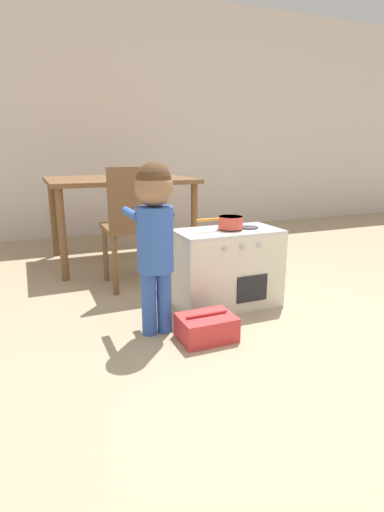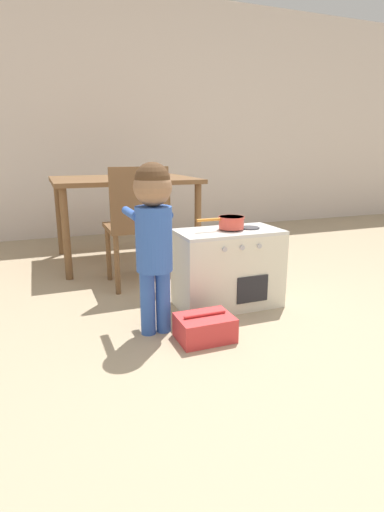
% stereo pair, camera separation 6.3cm
% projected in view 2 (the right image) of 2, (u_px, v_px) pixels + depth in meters
% --- Properties ---
extents(ground_plane, '(16.00, 16.00, 0.00)m').
position_uv_depth(ground_plane, '(299.00, 376.00, 1.73)').
color(ground_plane, tan).
extents(wall_back, '(10.00, 0.06, 2.60)m').
position_uv_depth(wall_back, '(124.00, 118.00, 4.46)').
color(wall_back, beige).
rests_on(wall_back, ground_plane).
extents(play_kitchen, '(0.64, 0.35, 0.49)m').
position_uv_depth(play_kitchen, '(228.00, 268.00, 2.47)').
color(play_kitchen, silver).
rests_on(play_kitchen, ground_plane).
extents(toy_pot, '(0.30, 0.16, 0.07)m').
position_uv_depth(toy_pot, '(231.00, 222.00, 2.40)').
color(toy_pot, '#E04C3D').
rests_on(toy_pot, play_kitchen).
extents(child_figure, '(0.21, 0.36, 0.90)m').
position_uv_depth(child_figure, '(153.00, 225.00, 2.00)').
color(child_figure, '#335BB7').
rests_on(child_figure, ground_plane).
extents(toy_basket, '(0.28, 0.21, 0.15)m').
position_uv_depth(toy_basket, '(205.00, 327.00, 2.05)').
color(toy_basket, '#D13838').
rests_on(toy_basket, ground_plane).
extents(dining_table, '(1.17, 0.94, 0.72)m').
position_uv_depth(dining_table, '(123.00, 188.00, 3.42)').
color(dining_table, brown).
rests_on(dining_table, ground_plane).
extents(dining_chair_near, '(0.39, 0.39, 0.85)m').
position_uv_depth(dining_chair_near, '(136.00, 223.00, 2.75)').
color(dining_chair_near, brown).
rests_on(dining_chair_near, ground_plane).
extents(cup_on_table, '(0.08, 0.08, 0.09)m').
position_uv_depth(cup_on_table, '(157.00, 171.00, 3.53)').
color(cup_on_table, white).
rests_on(cup_on_table, dining_table).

